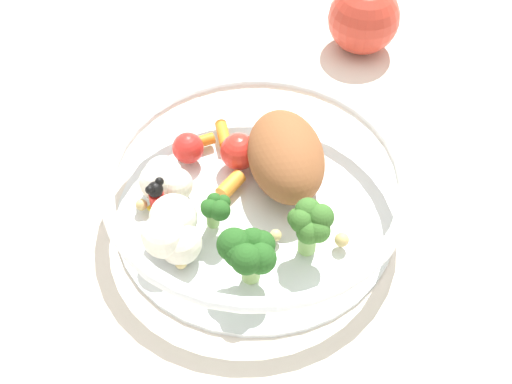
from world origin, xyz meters
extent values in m
plane|color=silver|center=(0.00, 0.00, 0.00)|extent=(2.40, 2.40, 0.00)
cylinder|color=white|center=(0.01, 0.01, 0.00)|extent=(0.23, 0.23, 0.01)
torus|color=white|center=(0.01, 0.01, 0.04)|extent=(0.24, 0.24, 0.01)
ellipsoid|color=brown|center=(0.00, 0.05, 0.03)|extent=(0.11, 0.10, 0.05)
cylinder|color=#7FAD5B|center=(0.00, -0.03, 0.02)|extent=(0.01, 0.01, 0.02)
sphere|color=#23561E|center=(0.01, -0.03, 0.04)|extent=(0.02, 0.02, 0.02)
sphere|color=#23561E|center=(0.01, -0.02, 0.03)|extent=(0.01, 0.01, 0.01)
sphere|color=#23561E|center=(0.00, -0.02, 0.04)|extent=(0.01, 0.01, 0.01)
sphere|color=#23561E|center=(0.00, -0.03, 0.03)|extent=(0.01, 0.01, 0.01)
sphere|color=#23561E|center=(0.01, -0.03, 0.04)|extent=(0.01, 0.01, 0.01)
cylinder|color=#8EB766|center=(0.06, -0.04, 0.02)|extent=(0.01, 0.01, 0.02)
sphere|color=#23561E|center=(0.07, -0.04, 0.04)|extent=(0.02, 0.02, 0.02)
sphere|color=#23561E|center=(0.06, -0.03, 0.04)|extent=(0.02, 0.02, 0.02)
sphere|color=#23561E|center=(0.06, -0.03, 0.04)|extent=(0.02, 0.02, 0.02)
sphere|color=#23561E|center=(0.05, -0.03, 0.05)|extent=(0.02, 0.02, 0.02)
sphere|color=#23561E|center=(0.05, -0.04, 0.04)|extent=(0.02, 0.02, 0.02)
sphere|color=#23561E|center=(0.05, -0.05, 0.05)|extent=(0.02, 0.02, 0.02)
sphere|color=#23561E|center=(0.06, -0.05, 0.05)|extent=(0.02, 0.02, 0.02)
sphere|color=#23561E|center=(0.06, -0.05, 0.05)|extent=(0.02, 0.02, 0.02)
cylinder|color=#7FAD5B|center=(0.07, 0.01, 0.02)|extent=(0.01, 0.01, 0.02)
sphere|color=#386B28|center=(0.08, 0.01, 0.04)|extent=(0.02, 0.02, 0.02)
sphere|color=#386B28|center=(0.07, 0.02, 0.05)|extent=(0.02, 0.02, 0.02)
sphere|color=#386B28|center=(0.07, 0.02, 0.05)|extent=(0.02, 0.02, 0.02)
sphere|color=#386B28|center=(0.06, 0.02, 0.05)|extent=(0.02, 0.02, 0.02)
sphere|color=#386B28|center=(0.06, 0.01, 0.04)|extent=(0.02, 0.02, 0.02)
sphere|color=#386B28|center=(0.06, 0.01, 0.05)|extent=(0.02, 0.02, 0.02)
sphere|color=#386B28|center=(0.07, 0.01, 0.04)|extent=(0.02, 0.02, 0.02)
sphere|color=silver|center=(-0.04, -0.03, 0.02)|extent=(0.03, 0.03, 0.03)
sphere|color=silver|center=(-0.05, -0.03, 0.02)|extent=(0.02, 0.02, 0.02)
sphere|color=silver|center=(-0.06, -0.03, 0.03)|extent=(0.02, 0.02, 0.02)
sphere|color=silver|center=(-0.06, -0.03, 0.02)|extent=(0.03, 0.03, 0.03)
sphere|color=silver|center=(-0.05, -0.04, 0.02)|extent=(0.03, 0.03, 0.03)
sphere|color=silver|center=(0.01, -0.06, 0.02)|extent=(0.03, 0.03, 0.03)
sphere|color=silver|center=(-0.01, -0.06, 0.03)|extent=(0.03, 0.03, 0.03)
sphere|color=silver|center=(-0.01, -0.06, 0.03)|extent=(0.04, 0.04, 0.04)
sphere|color=silver|center=(-0.02, -0.06, 0.02)|extent=(0.03, 0.03, 0.03)
sphere|color=silver|center=(-0.01, -0.06, 0.02)|extent=(0.03, 0.03, 0.03)
sphere|color=silver|center=(-0.01, -0.07, 0.02)|extent=(0.03, 0.03, 0.03)
sphere|color=silver|center=(0.00, -0.07, 0.03)|extent=(0.03, 0.03, 0.03)
cube|color=yellow|center=(-0.04, -0.05, 0.01)|extent=(0.02, 0.01, 0.00)
cylinder|color=red|center=(-0.04, -0.05, 0.02)|extent=(0.01, 0.01, 0.02)
sphere|color=black|center=(-0.04, -0.05, 0.03)|extent=(0.01, 0.01, 0.01)
sphere|color=black|center=(-0.04, -0.05, 0.04)|extent=(0.01, 0.01, 0.01)
sphere|color=black|center=(-0.04, -0.06, 0.04)|extent=(0.01, 0.01, 0.01)
cylinder|color=orange|center=(-0.07, 0.04, 0.01)|extent=(0.03, 0.02, 0.01)
cylinder|color=orange|center=(-0.03, 0.08, 0.01)|extent=(0.03, 0.01, 0.01)
cylinder|color=orange|center=(-0.08, 0.02, 0.01)|extent=(0.02, 0.02, 0.01)
cylinder|color=orange|center=(-0.02, 0.01, 0.02)|extent=(0.02, 0.03, 0.01)
sphere|color=red|center=(-0.04, 0.03, 0.02)|extent=(0.03, 0.03, 0.03)
sphere|color=red|center=(-0.07, 0.00, 0.02)|extent=(0.03, 0.03, 0.03)
sphere|color=#D1B775|center=(-0.05, 0.07, 0.01)|extent=(0.01, 0.01, 0.01)
sphere|color=#D1B775|center=(0.02, -0.07, 0.01)|extent=(0.01, 0.01, 0.01)
sphere|color=tan|center=(0.08, 0.04, 0.01)|extent=(0.01, 0.01, 0.01)
sphere|color=#D1B775|center=(0.04, 0.00, 0.01)|extent=(0.01, 0.01, 0.01)
sphere|color=tan|center=(0.04, 0.03, 0.01)|extent=(0.01, 0.01, 0.01)
sphere|color=tan|center=(-0.04, 0.05, 0.01)|extent=(0.01, 0.01, 0.01)
sphere|color=tan|center=(-0.05, -0.06, 0.01)|extent=(0.01, 0.01, 0.01)
sphere|color=tan|center=(-0.05, 0.08, 0.01)|extent=(0.01, 0.01, 0.01)
sphere|color=#BC3828|center=(-0.09, 0.24, 0.04)|extent=(0.07, 0.07, 0.07)
camera|label=1|loc=(0.26, -0.20, 0.41)|focal=44.74mm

